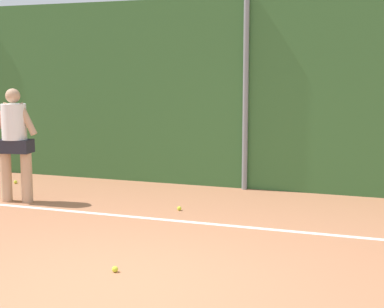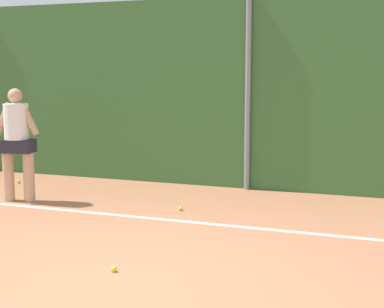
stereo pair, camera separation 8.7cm
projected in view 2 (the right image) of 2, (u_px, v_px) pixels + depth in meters
The scene contains 8 objects.
ground_plane at pixel (174, 243), 7.19m from camera, with size 31.17×31.17×0.00m, color #B2704C.
hedge_fence_backdrop at pixel (250, 94), 10.42m from camera, with size 20.26×0.25×3.46m, color #386633.
fence_post_center at pixel (248, 90), 10.24m from camera, with size 0.10×0.10×3.60m, color gray.
court_baseline_paint at pixel (201, 223), 8.15m from camera, with size 14.80×0.10×0.01m, color white.
player_midcourt at pixel (17, 138), 9.40m from camera, with size 0.78×0.41×1.86m.
tennis_ball_0 at pixel (181, 208), 8.89m from camera, with size 0.07×0.07×0.07m, color #CCDB33.
tennis_ball_2 at pixel (114, 269), 6.17m from camera, with size 0.07×0.07×0.07m, color #CCDB33.
tennis_ball_3 at pixel (19, 182), 11.06m from camera, with size 0.07×0.07×0.07m, color #CCDB33.
Camera 2 is at (2.61, -4.91, 2.13)m, focal length 53.82 mm.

